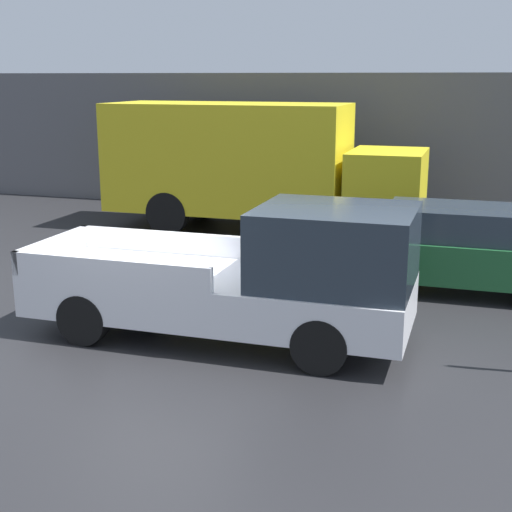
{
  "coord_description": "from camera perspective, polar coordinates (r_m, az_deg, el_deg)",
  "views": [
    {
      "loc": [
        4.62,
        -9.19,
        3.85
      ],
      "look_at": [
        1.26,
        1.42,
        1.04
      ],
      "focal_mm": 50.0,
      "sensor_mm": 36.0,
      "label": 1
    }
  ],
  "objects": [
    {
      "name": "building_wall",
      "position": [
        20.9,
        4.76,
        8.97
      ],
      "size": [
        28.0,
        0.15,
        3.96
      ],
      "color": "#56565B",
      "rests_on": "ground"
    },
    {
      "name": "car",
      "position": [
        13.62,
        15.55,
        0.65
      ],
      "size": [
        4.79,
        1.88,
        1.56
      ],
      "color": "#1E592D",
      "rests_on": "ground"
    },
    {
      "name": "ground_plane",
      "position": [
        10.99,
        -8.6,
        -6.53
      ],
      "size": [
        60.0,
        60.0,
        0.0
      ],
      "primitive_type": "plane",
      "color": "#232326"
    },
    {
      "name": "delivery_truck",
      "position": [
        18.16,
        -0.46,
        7.5
      ],
      "size": [
        7.93,
        2.49,
        3.21
      ],
      "color": "gold",
      "rests_on": "ground"
    },
    {
      "name": "pickup_truck",
      "position": [
        10.49,
        -0.1,
        -1.77
      ],
      "size": [
        5.74,
        2.06,
        2.09
      ],
      "color": "silver",
      "rests_on": "ground"
    }
  ]
}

